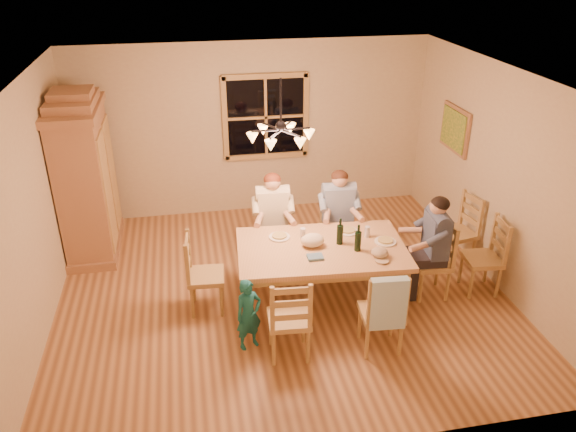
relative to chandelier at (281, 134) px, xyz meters
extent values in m
plane|color=brown|center=(0.00, 0.00, -2.08)|extent=(5.50, 5.50, 0.00)
cube|color=white|center=(0.00, 0.00, 0.62)|extent=(5.50, 5.00, 0.02)
cube|color=#C4AF8A|center=(0.00, 2.50, -0.73)|extent=(5.50, 0.02, 2.70)
cube|color=#C4AF8A|center=(-2.75, 0.00, -0.73)|extent=(0.02, 5.00, 2.70)
cube|color=#C4AF8A|center=(2.75, 0.00, -0.73)|extent=(0.02, 5.00, 2.70)
cube|color=black|center=(0.20, 2.48, -0.53)|extent=(1.20, 0.03, 1.20)
cube|color=#A9864A|center=(0.20, 2.46, -0.53)|extent=(1.30, 0.06, 1.30)
cube|color=#9E6C44|center=(2.72, 1.20, -0.48)|extent=(0.04, 0.78, 0.64)
cube|color=#1E6B2D|center=(2.69, 1.20, -0.48)|extent=(0.02, 0.68, 0.54)
cylinder|color=black|center=(0.00, 0.00, 0.36)|extent=(0.02, 0.02, 0.53)
sphere|color=black|center=(0.00, 0.00, 0.09)|extent=(0.12, 0.12, 0.12)
cylinder|color=black|center=(0.16, 0.00, 0.05)|extent=(0.34, 0.02, 0.02)
cone|color=#FFB259|center=(0.32, 0.00, -0.03)|extent=(0.13, 0.13, 0.12)
cylinder|color=black|center=(0.08, 0.14, 0.05)|extent=(0.19, 0.31, 0.02)
cone|color=#FFB259|center=(0.16, 0.28, -0.03)|extent=(0.13, 0.13, 0.12)
cylinder|color=black|center=(-0.08, 0.14, 0.05)|extent=(0.19, 0.31, 0.02)
cone|color=#FFB259|center=(-0.16, 0.28, -0.03)|extent=(0.13, 0.13, 0.12)
cylinder|color=black|center=(-0.16, 0.00, 0.05)|extent=(0.34, 0.02, 0.02)
cone|color=#FFB259|center=(-0.32, 0.00, -0.03)|extent=(0.13, 0.13, 0.12)
cylinder|color=black|center=(-0.08, -0.14, 0.05)|extent=(0.19, 0.31, 0.02)
cone|color=#FFB259|center=(-0.16, -0.28, -0.03)|extent=(0.13, 0.13, 0.12)
cylinder|color=black|center=(0.08, -0.14, 0.05)|extent=(0.19, 0.31, 0.02)
cone|color=#FFB259|center=(0.16, -0.28, -0.03)|extent=(0.13, 0.13, 0.12)
cube|color=#9E6C44|center=(-2.43, 1.60, -1.08)|extent=(0.60, 1.30, 2.00)
cube|color=#9E6C44|center=(-2.43, 1.60, -0.03)|extent=(0.66, 1.40, 0.10)
cube|color=#9E6C44|center=(-2.43, 1.60, 0.07)|extent=(0.58, 1.00, 0.12)
cube|color=#9E6C44|center=(-2.43, 1.60, 0.17)|extent=(0.52, 0.55, 0.10)
cube|color=#A9864A|center=(-2.12, 1.27, -1.08)|extent=(0.03, 0.55, 1.60)
cube|color=#A9864A|center=(-2.12, 1.93, -1.08)|extent=(0.03, 0.55, 1.60)
cube|color=#9E6C44|center=(-2.43, 1.60, -2.02)|extent=(0.66, 1.40, 0.12)
cube|color=tan|center=(0.43, -0.29, -1.35)|extent=(2.06, 1.35, 0.06)
cube|color=#A9864A|center=(0.43, -0.29, -1.43)|extent=(1.90, 1.19, 0.10)
cylinder|color=#A9864A|center=(-0.50, -0.72, -1.73)|extent=(0.09, 0.09, 0.70)
cylinder|color=#A9864A|center=(1.28, -0.86, -1.73)|extent=(0.09, 0.09, 0.70)
cylinder|color=#A9864A|center=(-0.42, 0.28, -1.73)|extent=(0.09, 0.09, 0.70)
cylinder|color=#A9864A|center=(1.35, 0.15, -1.73)|extent=(0.09, 0.09, 0.70)
cube|color=#A9864A|center=(0.01, 0.68, -1.63)|extent=(0.47, 0.45, 0.06)
cube|color=#A9864A|center=(0.01, 0.68, -1.36)|extent=(0.38, 0.08, 0.54)
cube|color=#A9864A|center=(0.88, 0.61, -1.63)|extent=(0.47, 0.45, 0.06)
cube|color=#A9864A|center=(0.88, 0.61, -1.36)|extent=(0.38, 0.08, 0.54)
cube|color=#A9864A|center=(-0.13, -1.18, -1.63)|extent=(0.47, 0.45, 0.06)
cube|color=#A9864A|center=(-0.13, -1.18, -1.36)|extent=(0.38, 0.08, 0.54)
cube|color=#A9864A|center=(0.85, -1.26, -1.63)|extent=(0.47, 0.45, 0.06)
cube|color=#A9864A|center=(0.85, -1.26, -1.36)|extent=(0.38, 0.08, 0.54)
cube|color=#A9864A|center=(-0.94, -0.19, -1.63)|extent=(0.45, 0.47, 0.06)
cube|color=#A9864A|center=(-0.94, -0.19, -1.36)|extent=(0.08, 0.38, 0.54)
cube|color=#A9864A|center=(1.80, -0.39, -1.63)|extent=(0.45, 0.47, 0.06)
cube|color=#A9864A|center=(1.80, -0.39, -1.36)|extent=(0.08, 0.38, 0.54)
cube|color=beige|center=(0.01, 0.68, -1.24)|extent=(0.42, 0.25, 0.52)
cube|color=#262328|center=(0.01, 0.68, -1.55)|extent=(0.41, 0.45, 0.14)
sphere|color=tan|center=(0.01, 0.68, -0.86)|extent=(0.21, 0.21, 0.21)
ellipsoid|color=#592614|center=(0.01, 0.68, -0.83)|extent=(0.22, 0.22, 0.17)
cube|color=#2D517E|center=(0.88, 0.61, -1.24)|extent=(0.42, 0.25, 0.52)
cube|color=#262328|center=(0.88, 0.61, -1.55)|extent=(0.41, 0.45, 0.14)
sphere|color=tan|center=(0.88, 0.61, -0.86)|extent=(0.21, 0.21, 0.21)
ellipsoid|color=#381E11|center=(0.88, 0.61, -0.83)|extent=(0.22, 0.22, 0.17)
cube|color=#414D68|center=(1.80, -0.39, -1.24)|extent=(0.25, 0.42, 0.52)
cube|color=#262328|center=(1.80, -0.39, -1.55)|extent=(0.45, 0.41, 0.14)
sphere|color=tan|center=(1.80, -0.39, -0.86)|extent=(0.21, 0.21, 0.21)
ellipsoid|color=black|center=(1.80, -0.39, -0.83)|extent=(0.22, 0.22, 0.17)
cube|color=#A3CEDD|center=(0.84, -1.45, -1.38)|extent=(0.39, 0.13, 0.58)
cylinder|color=black|center=(0.66, -0.25, -1.15)|extent=(0.08, 0.08, 0.33)
cylinder|color=black|center=(0.82, -0.44, -1.15)|extent=(0.08, 0.08, 0.33)
cylinder|color=white|center=(-0.02, 0.03, -1.31)|extent=(0.26, 0.26, 0.02)
cylinder|color=white|center=(0.84, 0.02, -1.31)|extent=(0.26, 0.26, 0.02)
cylinder|color=white|center=(1.20, -0.32, -1.31)|extent=(0.26, 0.26, 0.02)
cylinder|color=silver|center=(0.25, -0.05, -1.25)|extent=(0.06, 0.06, 0.14)
cylinder|color=silver|center=(1.03, -0.15, -1.25)|extent=(0.06, 0.06, 0.14)
ellipsoid|color=tan|center=(1.02, -0.63, -1.26)|extent=(0.20, 0.20, 0.11)
cube|color=slate|center=(0.29, -0.53, -1.30)|extent=(0.19, 0.15, 0.03)
ellipsoid|color=beige|center=(0.33, -0.25, -1.24)|extent=(0.28, 0.22, 0.15)
imported|color=#196A71|center=(-0.54, -0.98, -1.66)|extent=(0.36, 0.30, 0.83)
cube|color=#A9864A|center=(2.45, -0.43, -1.63)|extent=(0.46, 0.48, 0.06)
cube|color=#A9864A|center=(2.45, -0.43, -1.36)|extent=(0.09, 0.38, 0.54)
cube|color=#A9864A|center=(2.45, 0.26, -1.63)|extent=(0.49, 0.51, 0.06)
cube|color=#A9864A|center=(2.45, 0.26, -1.36)|extent=(0.12, 0.38, 0.54)
camera|label=1|loc=(-1.04, -5.87, 1.95)|focal=35.00mm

